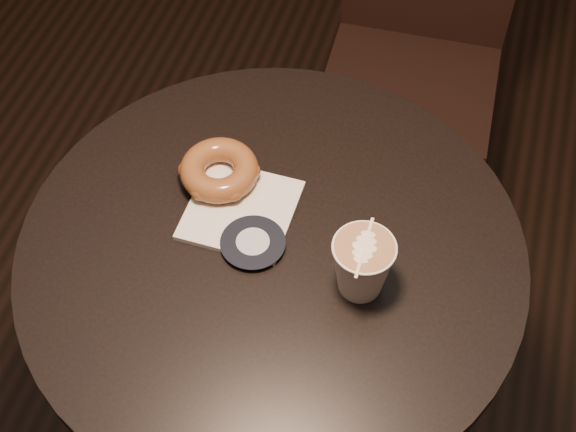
% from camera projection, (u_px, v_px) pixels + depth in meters
% --- Properties ---
extents(cafe_table, '(0.70, 0.70, 0.75)m').
position_uv_depth(cafe_table, '(273.00, 317.00, 1.26)').
color(cafe_table, black).
rests_on(cafe_table, ground).
extents(chair, '(0.38, 0.38, 0.93)m').
position_uv_depth(chair, '(421.00, 24.00, 1.71)').
color(chair, black).
rests_on(chair, ground).
extents(pastry_bag, '(0.15, 0.15, 0.01)m').
position_uv_depth(pastry_bag, '(241.00, 210.00, 1.13)').
color(pastry_bag, white).
rests_on(pastry_bag, cafe_table).
extents(doughnut, '(0.11, 0.11, 0.04)m').
position_uv_depth(doughnut, '(219.00, 170.00, 1.14)').
color(doughnut, brown).
rests_on(doughnut, pastry_bag).
extents(latte_cup, '(0.08, 0.08, 0.09)m').
position_uv_depth(latte_cup, '(362.00, 266.00, 1.02)').
color(latte_cup, white).
rests_on(latte_cup, cafe_table).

